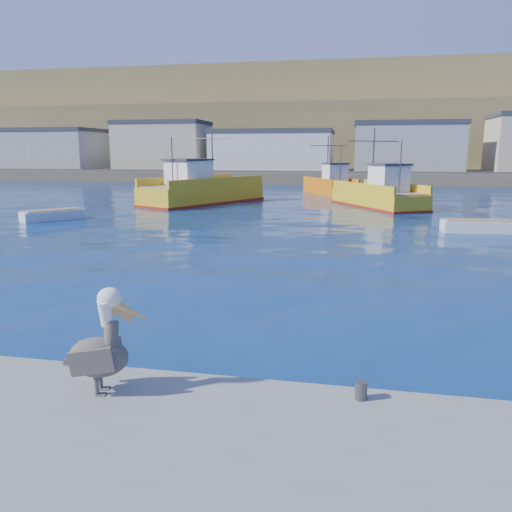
# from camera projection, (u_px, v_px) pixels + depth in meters

# --- Properties ---
(ground) EXTENTS (260.00, 260.00, 0.00)m
(ground) POSITION_uv_depth(u_px,v_px,m) (231.00, 339.00, 11.98)
(ground) COLOR #07185A
(ground) RESTS_ON ground
(dock_bollards) EXTENTS (36.20, 0.20, 0.30)m
(dock_bollards) POSITION_uv_depth(u_px,v_px,m) (217.00, 377.00, 8.47)
(dock_bollards) COLOR #4C4C4C
(dock_bollards) RESTS_ON dock
(far_shore) EXTENTS (200.00, 81.00, 24.00)m
(far_shore) POSITION_uv_depth(u_px,v_px,m) (345.00, 131.00, 114.98)
(far_shore) COLOR brown
(far_shore) RESTS_ON ground
(trawler_yellow_a) EXTENTS (9.09, 12.72, 6.63)m
(trawler_yellow_a) POSITION_uv_depth(u_px,v_px,m) (201.00, 190.00, 43.42)
(trawler_yellow_a) COLOR gold
(trawler_yellow_a) RESTS_ON ground
(trawler_yellow_b) EXTENTS (7.75, 10.13, 6.32)m
(trawler_yellow_b) POSITION_uv_depth(u_px,v_px,m) (380.00, 195.00, 40.19)
(trawler_yellow_b) COLOR gold
(trawler_yellow_b) RESTS_ON ground
(boat_orange) EXTENTS (6.23, 8.41, 6.03)m
(boat_orange) POSITION_uv_depth(u_px,v_px,m) (331.00, 185.00, 52.08)
(boat_orange) COLOR orange
(boat_orange) RESTS_ON ground
(skiff_left) EXTENTS (3.42, 3.90, 0.84)m
(skiff_left) POSITION_uv_depth(u_px,v_px,m) (53.00, 216.00, 32.72)
(skiff_left) COLOR silver
(skiff_left) RESTS_ON ground
(skiff_mid) EXTENTS (3.95, 1.59, 0.84)m
(skiff_mid) POSITION_uv_depth(u_px,v_px,m) (478.00, 227.00, 27.84)
(skiff_mid) COLOR silver
(skiff_mid) RESTS_ON ground
(pelican) EXTENTS (1.46, 0.76, 1.79)m
(pelican) POSITION_uv_depth(u_px,v_px,m) (101.00, 348.00, 8.12)
(pelican) COLOR #595451
(pelican) RESTS_ON dock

